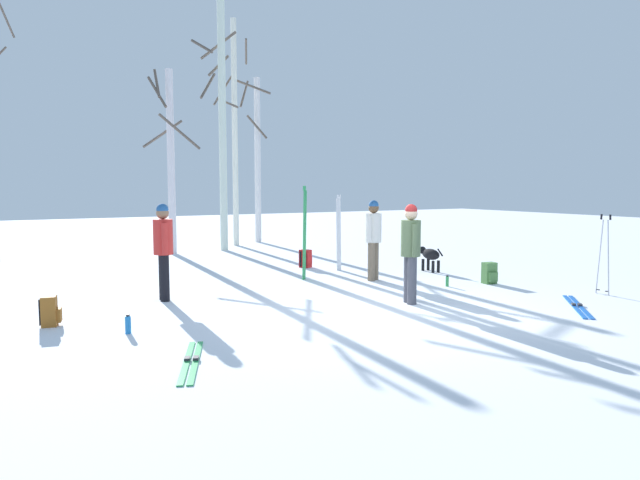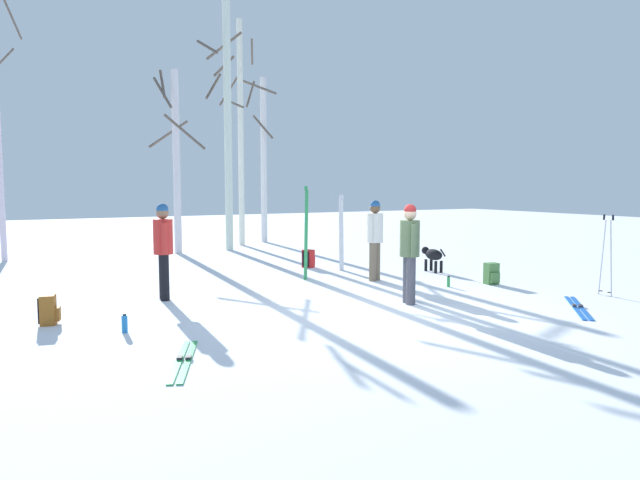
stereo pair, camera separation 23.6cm
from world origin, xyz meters
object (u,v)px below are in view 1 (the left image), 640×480
at_px(birch_tree_3, 222,121).
at_px(birch_tree_4, 235,131).
at_px(person_0, 373,235).
at_px(dog, 430,255).
at_px(water_bottle_1, 128,324).
at_px(ski_pair_lying_1, 191,361).
at_px(backpack_1, 50,311).
at_px(ski_pair_planted_1, 305,233).
at_px(ski_poles_0, 604,252).
at_px(ski_pair_planted_0, 339,233).
at_px(backpack_2, 306,259).
at_px(birch_tree_2, 170,157).
at_px(water_bottle_0, 447,281).
at_px(person_1, 163,245).
at_px(backpack_0, 489,273).
at_px(person_2, 411,247).
at_px(ski_pair_lying_0, 577,306).
at_px(birch_tree_5, 257,156).

relative_size(birch_tree_3, birch_tree_4, 1.03).
distance_m(person_0, dog, 2.03).
xyz_separation_m(water_bottle_1, birch_tree_4, (5.59, 10.34, 3.70)).
distance_m(ski_pair_lying_1, backpack_1, 2.99).
bearing_deg(ski_pair_planted_1, ski_poles_0, -46.41).
relative_size(ski_pair_lying_1, birch_tree_3, 0.21).
relative_size(ski_pair_planted_0, ski_poles_0, 1.21).
xyz_separation_m(ski_pair_planted_1, backpack_2, (0.88, 1.61, -0.79)).
height_order(backpack_2, birch_tree_3, birch_tree_3).
distance_m(ski_pair_planted_1, birch_tree_3, 6.92).
bearing_deg(birch_tree_4, backpack_1, -124.80).
xyz_separation_m(ski_pair_lying_1, birch_tree_2, (2.69, 10.69, 2.84)).
distance_m(birch_tree_3, birch_tree_4, 1.51).
bearing_deg(dog, water_bottle_1, -161.44).
bearing_deg(ski_pair_planted_0, water_bottle_0, -75.73).
distance_m(person_1, ski_pair_planted_1, 3.34).
xyz_separation_m(person_0, ski_pair_planted_0, (0.11, 1.61, -0.08)).
bearing_deg(person_1, backpack_0, -13.71).
bearing_deg(ski_poles_0, backpack_2, 118.44).
distance_m(person_1, water_bottle_1, 2.48).
height_order(person_2, birch_tree_4, birch_tree_4).
bearing_deg(person_2, backpack_0, 16.40).
distance_m(person_0, ski_pair_lying_0, 4.31).
xyz_separation_m(ski_pair_lying_1, birch_tree_4, (5.21, 12.02, 3.81)).
xyz_separation_m(water_bottle_1, birch_tree_2, (3.06, 9.01, 2.72)).
bearing_deg(water_bottle_0, birch_tree_2, 111.76).
height_order(birch_tree_2, birch_tree_4, birch_tree_4).
distance_m(ski_pair_planted_1, water_bottle_1, 5.24).
bearing_deg(backpack_0, dog, 88.94).
height_order(birch_tree_4, birch_tree_5, birch_tree_4).
bearing_deg(birch_tree_4, ski_pair_planted_0, -89.74).
bearing_deg(birch_tree_2, ski_poles_0, -63.05).
bearing_deg(birch_tree_5, backpack_1, -127.15).
bearing_deg(ski_pair_planted_1, dog, -7.49).
distance_m(ski_pair_planted_1, ski_poles_0, 5.89).
distance_m(ski_pair_lying_1, birch_tree_4, 13.65).
height_order(ski_pair_planted_1, water_bottle_0, ski_pair_planted_1).
bearing_deg(dog, birch_tree_2, 123.67).
xyz_separation_m(person_1, backpack_0, (6.33, -1.54, -0.77)).
relative_size(backpack_0, water_bottle_1, 1.63).
relative_size(person_0, water_bottle_1, 6.36).
bearing_deg(ski_poles_0, dog, 103.57).
bearing_deg(backpack_1, ski_poles_0, -14.44).
xyz_separation_m(ski_pair_planted_1, ski_pair_lying_0, (2.66, -4.77, -0.99)).
relative_size(ski_pair_lying_0, birch_tree_2, 0.28).
relative_size(ski_pair_planted_1, birch_tree_5, 0.35).
xyz_separation_m(water_bottle_1, birch_tree_3, (4.70, 9.12, 3.87)).
distance_m(person_0, person_1, 4.47).
bearing_deg(ski_pair_lying_1, person_2, 18.41).
relative_size(ski_pair_lying_0, birch_tree_4, 0.20).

